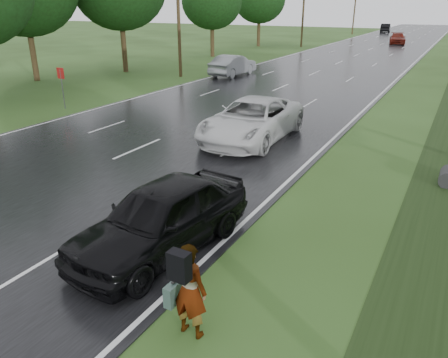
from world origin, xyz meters
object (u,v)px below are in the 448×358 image
at_px(white_pickup, 252,120).
at_px(dark_sedan, 161,217).
at_px(pedestrian, 188,289).
at_px(silver_sedan, 233,65).
at_px(road_sign, 61,80).

relative_size(white_pickup, dark_sedan, 1.26).
distance_m(white_pickup, dark_sedan, 9.64).
bearing_deg(pedestrian, silver_sedan, -62.51).
distance_m(white_pickup, silver_sedan, 18.31).
height_order(dark_sedan, silver_sedan, dark_sedan).
bearing_deg(silver_sedan, pedestrian, 118.29).
xyz_separation_m(pedestrian, white_pickup, (-4.16, 11.56, -0.04)).
height_order(pedestrian, dark_sedan, pedestrian).
bearing_deg(white_pickup, silver_sedan, 119.13).
relative_size(pedestrian, white_pickup, 0.29).
bearing_deg(white_pickup, road_sign, 176.50).
xyz_separation_m(white_pickup, dark_sedan, (2.02, -9.42, -0.02)).
xyz_separation_m(road_sign, pedestrian, (16.25, -12.14, -0.68)).
distance_m(road_sign, white_pickup, 12.12).
distance_m(pedestrian, dark_sedan, 3.02).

